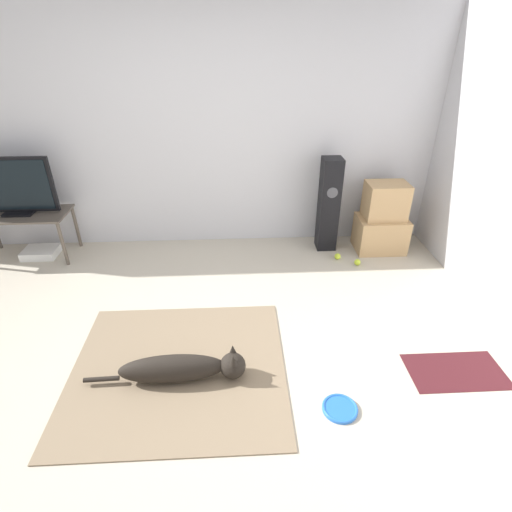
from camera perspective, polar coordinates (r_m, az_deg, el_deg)
The scene contains 15 objects.
ground_plane at distance 3.06m, azimuth -10.64°, elevation -15.84°, with size 12.00×12.00×0.00m, color #BCB29E.
wall_back at distance 4.34m, azimuth -9.13°, elevation 17.64°, with size 8.00×0.06×2.55m.
area_rug at distance 3.08m, azimuth -10.98°, elevation -15.48°, with size 1.54×1.42×0.01m.
dog at distance 2.92m, azimuth -10.28°, elevation -15.47°, with size 1.12×0.21×0.24m.
frisbee at distance 2.83m, azimuth 11.90°, elevation -20.52°, with size 0.23×0.23×0.03m.
cardboard_box_lower at distance 4.62m, azimuth 17.32°, elevation 3.06°, with size 0.53×0.38×0.38m.
cardboard_box_upper at distance 4.48m, azimuth 18.04°, elevation 7.51°, with size 0.43×0.31×0.38m.
floor_speaker at distance 4.39m, azimuth 10.34°, elevation 7.18°, with size 0.21×0.21×1.02m.
tv_stand at distance 4.82m, azimuth -30.42°, elevation 4.55°, with size 0.94×0.47×0.50m.
tv at distance 4.70m, azimuth -31.51°, elevation 8.43°, with size 0.82×0.20×0.59m.
tennis_ball_by_boxes at distance 4.31m, azimuth 14.29°, elevation -0.86°, with size 0.07×0.07×0.07m.
tennis_ball_near_speaker at distance 4.37m, azimuth 11.57°, elevation -0.05°, with size 0.07×0.07×0.07m.
tennis_ball_loose_on_carpet at distance 4.58m, azimuth 10.83°, elevation 1.50°, with size 0.07×0.07×0.07m.
game_console at distance 4.93m, azimuth -28.35°, elevation 0.48°, with size 0.35×0.27×0.08m.
door_mat at distance 3.34m, azimuth 26.63°, elevation -14.50°, with size 0.69×0.38×0.01m.
Camera 1 is at (0.43, -2.12, 2.17)m, focal length 28.00 mm.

